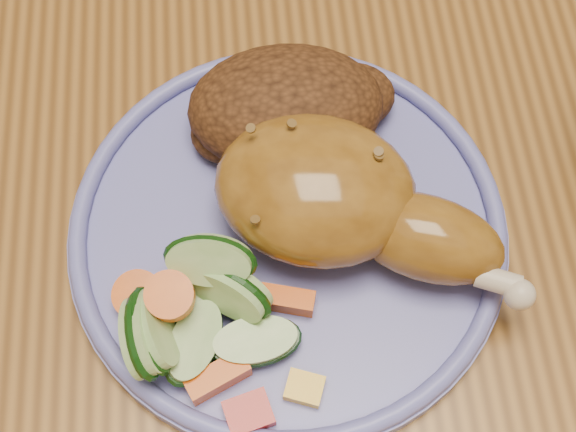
# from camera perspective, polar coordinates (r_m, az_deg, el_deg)

# --- Properties ---
(ground) EXTENTS (4.00, 4.00, 0.00)m
(ground) POSITION_cam_1_polar(r_m,az_deg,el_deg) (1.20, 2.56, -11.31)
(ground) COLOR brown
(ground) RESTS_ON ground
(dining_table) EXTENTS (0.90, 1.40, 0.75)m
(dining_table) POSITION_cam_1_polar(r_m,az_deg,el_deg) (0.58, 5.20, 5.75)
(dining_table) COLOR brown
(dining_table) RESTS_ON ground
(plate) EXTENTS (0.24, 0.24, 0.01)m
(plate) POSITION_cam_1_polar(r_m,az_deg,el_deg) (0.45, 0.00, -1.19)
(plate) COLOR #676AC0
(plate) RESTS_ON dining_table
(plate_rim) EXTENTS (0.24, 0.24, 0.01)m
(plate_rim) POSITION_cam_1_polar(r_m,az_deg,el_deg) (0.44, 0.00, -0.58)
(plate_rim) COLOR #676AC0
(plate_rim) RESTS_ON plate
(chicken_leg) EXTENTS (0.17, 0.13, 0.06)m
(chicken_leg) POSITION_cam_1_polar(r_m,az_deg,el_deg) (0.42, 3.86, 1.05)
(chicken_leg) COLOR #94631F
(chicken_leg) RESTS_ON plate
(rice_pilaf) EXTENTS (0.12, 0.08, 0.05)m
(rice_pilaf) POSITION_cam_1_polar(r_m,az_deg,el_deg) (0.46, 0.13, 7.73)
(rice_pilaf) COLOR #4D2B13
(rice_pilaf) RESTS_ON plate
(vegetable_pile) EXTENTS (0.11, 0.11, 0.05)m
(vegetable_pile) POSITION_cam_1_polar(r_m,az_deg,el_deg) (0.41, -6.43, -7.11)
(vegetable_pile) COLOR #A50A05
(vegetable_pile) RESTS_ON plate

